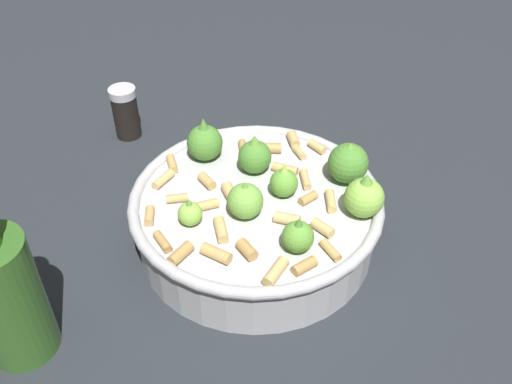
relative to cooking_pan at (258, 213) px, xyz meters
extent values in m
plane|color=#23282D|center=(0.00, 0.00, -0.04)|extent=(2.40, 2.40, 0.00)
cylinder|color=#B7B7BC|center=(0.00, 0.00, -0.01)|extent=(0.28, 0.28, 0.07)
torus|color=#B7B7BC|center=(0.00, 0.00, 0.02)|extent=(0.29, 0.29, 0.01)
sphere|color=#4C8933|center=(-0.05, -0.02, 0.04)|extent=(0.04, 0.04, 0.04)
cone|color=#609E38|center=(-0.05, -0.02, 0.06)|extent=(0.02, 0.02, 0.02)
sphere|color=#75B247|center=(0.03, 0.00, 0.04)|extent=(0.04, 0.04, 0.04)
cone|color=#609E38|center=(0.03, 0.00, 0.06)|extent=(0.02, 0.02, 0.01)
sphere|color=#609E38|center=(0.06, 0.07, 0.04)|extent=(0.03, 0.03, 0.03)
cone|color=#4C8933|center=(0.06, 0.07, 0.06)|extent=(0.01, 0.01, 0.02)
sphere|color=#4C8933|center=(-0.07, 0.08, 0.05)|extent=(0.05, 0.05, 0.05)
cone|color=#609E38|center=(-0.07, 0.08, 0.07)|extent=(0.02, 0.02, 0.01)
sphere|color=#8CC64C|center=(-0.02, 0.11, 0.04)|extent=(0.04, 0.04, 0.04)
cone|color=#609E38|center=(-0.02, 0.11, 0.07)|extent=(0.02, 0.02, 0.02)
sphere|color=#4C8933|center=(-0.05, -0.09, 0.04)|extent=(0.04, 0.04, 0.04)
cone|color=#4C8933|center=(-0.05, -0.09, 0.07)|extent=(0.02, 0.02, 0.02)
sphere|color=#8CC64C|center=(0.07, -0.05, 0.04)|extent=(0.03, 0.03, 0.03)
cone|color=#609E38|center=(0.07, -0.05, 0.05)|extent=(0.01, 0.01, 0.01)
sphere|color=#609E38|center=(-0.02, 0.02, 0.04)|extent=(0.03, 0.03, 0.03)
cone|color=#8CC64C|center=(-0.02, 0.02, 0.06)|extent=(0.02, 0.02, 0.02)
cylinder|color=tan|center=(-0.10, 0.01, 0.03)|extent=(0.02, 0.02, 0.01)
cylinder|color=tan|center=(0.11, -0.06, 0.03)|extent=(0.02, 0.03, 0.01)
cylinder|color=tan|center=(0.07, -0.01, 0.03)|extent=(0.03, 0.03, 0.01)
cylinder|color=tan|center=(0.10, -0.01, 0.03)|extent=(0.02, 0.03, 0.01)
cylinder|color=tan|center=(-0.05, 0.04, 0.03)|extent=(0.03, 0.02, 0.01)
cylinder|color=tan|center=(0.08, 0.02, 0.03)|extent=(0.02, 0.03, 0.01)
cylinder|color=tan|center=(0.03, 0.05, 0.03)|extent=(0.02, 0.03, 0.01)
cylinder|color=tan|center=(0.02, 0.08, 0.03)|extent=(0.02, 0.03, 0.01)
cylinder|color=tan|center=(0.01, -0.06, 0.03)|extent=(0.02, 0.03, 0.01)
cylinder|color=tan|center=(0.02, -0.11, 0.03)|extent=(0.03, 0.01, 0.01)
cylinder|color=tan|center=(-0.09, -0.02, 0.03)|extent=(0.02, 0.03, 0.01)
cylinder|color=tan|center=(-0.06, 0.01, 0.03)|extent=(0.01, 0.03, 0.01)
cylinder|color=tan|center=(0.05, 0.10, 0.03)|extent=(0.02, 0.03, 0.01)
cylinder|color=tan|center=(0.08, 0.09, 0.03)|extent=(0.03, 0.02, 0.01)
cylinder|color=tan|center=(0.10, 0.06, 0.03)|extent=(0.04, 0.02, 0.01)
cylinder|color=tan|center=(-0.02, 0.05, 0.03)|extent=(0.02, 0.02, 0.01)
cylinder|color=tan|center=(0.04, -0.08, 0.03)|extent=(0.02, 0.03, 0.01)
cylinder|color=tan|center=(0.12, -0.03, 0.03)|extent=(0.03, 0.02, 0.01)
cylinder|color=tan|center=(-0.12, 0.00, 0.03)|extent=(0.03, 0.02, 0.01)
cylinder|color=tan|center=(0.01, -0.03, 0.03)|extent=(0.03, 0.03, 0.01)
cylinder|color=tan|center=(0.04, -0.04, 0.03)|extent=(0.02, 0.03, 0.01)
cylinder|color=tan|center=(-0.08, -0.06, 0.03)|extent=(0.03, 0.02, 0.01)
cylinder|color=tan|center=(-0.12, 0.03, 0.03)|extent=(0.02, 0.03, 0.01)
cylinder|color=tan|center=(0.08, -0.09, 0.03)|extent=(0.03, 0.02, 0.01)
cylinder|color=tan|center=(-0.01, -0.12, 0.03)|extent=(0.03, 0.03, 0.01)
cylinder|color=tan|center=(-0.02, 0.08, 0.03)|extent=(0.03, 0.02, 0.01)
cylinder|color=black|center=(-0.13, -0.27, -0.01)|extent=(0.04, 0.04, 0.07)
cylinder|color=silver|center=(-0.13, -0.27, 0.03)|extent=(0.04, 0.04, 0.01)
cylinder|color=#336023|center=(0.23, -0.15, 0.03)|extent=(0.07, 0.07, 0.14)
camera|label=1|loc=(0.45, 0.19, 0.44)|focal=39.56mm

